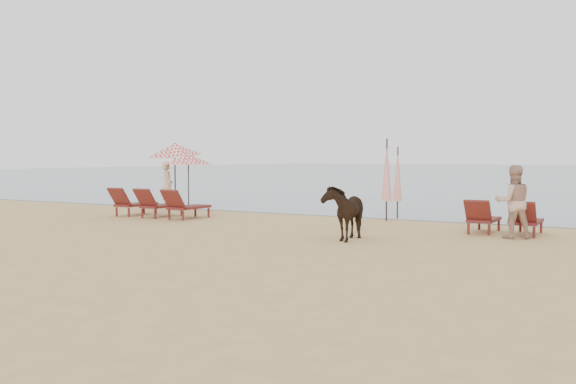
# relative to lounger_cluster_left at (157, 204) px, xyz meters

# --- Properties ---
(ground) EXTENTS (120.00, 120.00, 0.00)m
(ground) POSITION_rel_lounger_cluster_left_xyz_m (6.05, -6.90, -0.46)
(ground) COLOR tan
(ground) RESTS_ON ground
(lounger_cluster_left) EXTENTS (3.03, 1.83, 0.66)m
(lounger_cluster_left) POSITION_rel_lounger_cluster_left_xyz_m (0.00, 0.00, 0.00)
(lounger_cluster_left) COLOR #5B1A15
(lounger_cluster_left) RESTS_ON ground
(lounger_cluster_right) EXTENTS (1.73, 1.66, 0.62)m
(lounger_cluster_right) POSITION_rel_lounger_cluster_left_xyz_m (10.89, 0.81, -0.03)
(lounger_cluster_right) COLOR #5B1A15
(lounger_cluster_right) RESTS_ON ground
(umbrella_open_left_a) EXTENTS (1.87, 1.87, 2.13)m
(umbrella_open_left_a) POSITION_rel_lounger_cluster_left_xyz_m (-1.13, 3.09, 1.45)
(umbrella_open_left_a) COLOR black
(umbrella_open_left_a) RESTS_ON ground
(umbrella_open_left_b) EXTENTS (2.08, 2.12, 2.65)m
(umbrella_open_left_b) POSITION_rel_lounger_cluster_left_xyz_m (-2.50, 3.95, 1.83)
(umbrella_open_left_b) COLOR black
(umbrella_open_left_b) RESTS_ON ground
(umbrella_closed_left) EXTENTS (0.31, 0.31, 2.57)m
(umbrella_closed_left) POSITION_rel_lounger_cluster_left_xyz_m (7.01, 2.63, 1.12)
(umbrella_closed_left) COLOR black
(umbrella_closed_left) RESTS_ON ground
(umbrella_closed_right) EXTENTS (0.28, 0.28, 2.33)m
(umbrella_closed_right) POSITION_rel_lounger_cluster_left_xyz_m (7.04, 3.54, 0.98)
(umbrella_closed_right) COLOR black
(umbrella_closed_right) RESTS_ON ground
(cow) EXTENTS (0.93, 1.67, 1.34)m
(cow) POSITION_rel_lounger_cluster_left_xyz_m (7.74, -2.11, 0.21)
(cow) COLOR black
(cow) RESTS_ON ground
(beachgoer_left) EXTENTS (0.79, 0.74, 1.82)m
(beachgoer_left) POSITION_rel_lounger_cluster_left_xyz_m (-2.03, 2.90, 0.45)
(beachgoer_left) COLOR tan
(beachgoer_left) RESTS_ON ground
(beachgoer_right_a) EXTENTS (1.08, 0.99, 1.80)m
(beachgoer_right_a) POSITION_rel_lounger_cluster_left_xyz_m (11.25, 0.13, 0.44)
(beachgoer_right_a) COLOR tan
(beachgoer_right_a) RESTS_ON ground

